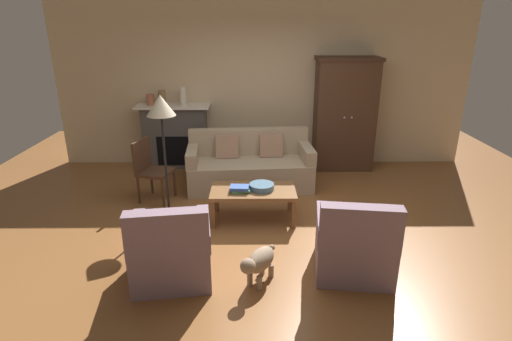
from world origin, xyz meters
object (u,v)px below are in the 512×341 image
object	(u,v)px
armoire	(344,114)
couch	(250,167)
armchair_near_left	(171,251)
fruit_bowl	(262,187)
fireplace	(175,136)
mantel_vase_terracotta	(150,100)
mantel_vase_bronze	(162,98)
mantel_vase_cream	(183,96)
coffee_table	(253,193)
book_stack	(240,189)
floor_lamp	(161,113)
dog	(259,262)
side_chair_wooden	(150,166)
armchair_near_right	(354,246)

from	to	relation	value
armoire	couch	xyz separation A→B (m)	(-1.63, -0.85, -0.65)
armchair_near_left	fruit_bowl	bearing A→B (deg)	55.04
fireplace	mantel_vase_terracotta	xyz separation A→B (m)	(-0.38, -0.02, 0.64)
couch	mantel_vase_bronze	bearing A→B (deg)	148.65
couch	mantel_vase_cream	xyz separation A→B (m)	(-1.14, 0.91, 0.96)
armoire	mantel_vase_terracotta	distance (m)	3.34
coffee_table	mantel_vase_cream	xyz separation A→B (m)	(-1.19, 2.07, 0.91)
couch	fruit_bowl	size ratio (longest dim) A/B	6.13
mantel_vase_bronze	book_stack	bearing A→B (deg)	-57.27
armoire	fruit_bowl	world-z (taller)	armoire
mantel_vase_cream	floor_lamp	world-z (taller)	floor_lamp
mantel_vase_bronze	dog	bearing A→B (deg)	-65.29
mantel_vase_bronze	dog	distance (m)	3.97
book_stack	side_chair_wooden	bearing A→B (deg)	151.55
fruit_bowl	mantel_vase_bronze	xyz separation A→B (m)	(-1.66, 2.07, 0.79)
fruit_bowl	armchair_near_left	xyz separation A→B (m)	(-0.93, -1.33, -0.14)
armchair_near_left	mantel_vase_cream	bearing A→B (deg)	96.21
mantel_vase_terracotta	armchair_near_left	size ratio (longest dim) A/B	0.20
mantel_vase_bronze	mantel_vase_cream	world-z (taller)	mantel_vase_cream
armoire	fruit_bowl	bearing A→B (deg)	-126.08
side_chair_wooden	coffee_table	bearing A→B (deg)	-23.20
mantel_vase_cream	dog	world-z (taller)	mantel_vase_cream
fruit_bowl	dog	size ratio (longest dim) A/B	0.64
mantel_vase_bronze	armchair_near_left	distance (m)	3.61
mantel_vase_cream	armchair_near_left	bearing A→B (deg)	-83.79
mantel_vase_terracotta	mantel_vase_bronze	distance (m)	0.20
mantel_vase_cream	armchair_near_right	size ratio (longest dim) A/B	0.36
armoire	mantel_vase_cream	world-z (taller)	armoire
fruit_bowl	mantel_vase_cream	distance (m)	2.58
fruit_bowl	mantel_vase_terracotta	xyz separation A→B (m)	(-1.86, 2.07, 0.75)
armoire	book_stack	world-z (taller)	armoire
book_stack	mantel_vase_cream	xyz separation A→B (m)	(-1.02, 2.15, 0.82)
side_chair_wooden	dog	world-z (taller)	side_chair_wooden
armoire	mantel_vase_bronze	xyz separation A→B (m)	(-3.13, 0.06, 0.28)
coffee_table	mantel_vase_cream	world-z (taller)	mantel_vase_cream
book_stack	mantel_vase_terracotta	bearing A→B (deg)	126.34
mantel_vase_terracotta	coffee_table	bearing A→B (deg)	-49.81
armoire	mantel_vase_terracotta	world-z (taller)	armoire
mantel_vase_cream	mantel_vase_terracotta	bearing A→B (deg)	180.00
side_chair_wooden	floor_lamp	size ratio (longest dim) A/B	0.55
book_stack	coffee_table	bearing A→B (deg)	24.24
armchair_near_left	floor_lamp	xyz separation A→B (m)	(-0.31, 1.43, 1.09)
armchair_near_left	floor_lamp	bearing A→B (deg)	102.36
side_chair_wooden	book_stack	bearing A→B (deg)	-28.45
fireplace	mantel_vase_bronze	world-z (taller)	mantel_vase_bronze
mantel_vase_terracotta	armchair_near_right	bearing A→B (deg)	-49.98
fireplace	dog	distance (m)	3.80
mantel_vase_bronze	coffee_table	bearing A→B (deg)	-53.19
armchair_near_right	side_chair_wooden	xyz separation A→B (m)	(-2.52, 1.88, 0.20)
fruit_bowl	armchair_near_right	bearing A→B (deg)	-53.38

